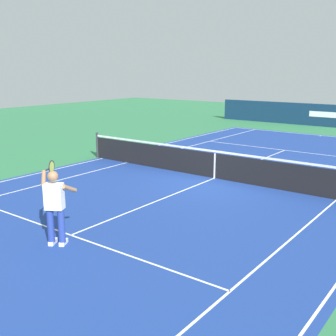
{
  "coord_description": "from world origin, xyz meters",
  "views": [
    {
      "loc": [
        12.18,
        7.13,
        3.7
      ],
      "look_at": [
        2.77,
        0.06,
        0.9
      ],
      "focal_mm": 44.57,
      "sensor_mm": 36.0,
      "label": 1
    }
  ],
  "objects": [
    {
      "name": "ground_plane",
      "position": [
        0.0,
        0.0,
        0.0
      ],
      "size": [
        60.0,
        60.0,
        0.0
      ],
      "primitive_type": "plane",
      "color": "#2D7247"
    },
    {
      "name": "court_slab",
      "position": [
        0.0,
        0.0,
        0.0
      ],
      "size": [
        24.2,
        11.4,
        0.0
      ],
      "primitive_type": "cube",
      "color": "navy",
      "rests_on": "ground_plane"
    },
    {
      "name": "court_line_markings",
      "position": [
        0.0,
        0.0,
        0.0
      ],
      "size": [
        23.85,
        11.05,
        0.01
      ],
      "color": "white",
      "rests_on": "ground_plane"
    },
    {
      "name": "tennis_net",
      "position": [
        0.0,
        0.0,
        0.49
      ],
      "size": [
        0.1,
        11.7,
        1.08
      ],
      "color": "#2D2D33",
      "rests_on": "ground_plane"
    },
    {
      "name": "tennis_player_near",
      "position": [
        6.91,
        0.17,
        0.93
      ],
      "size": [
        0.85,
        1.01,
        1.7
      ],
      "color": "navy",
      "rests_on": "ground_plane"
    },
    {
      "name": "tennis_ball",
      "position": [
        -0.5,
        0.12,
        0.03
      ],
      "size": [
        0.07,
        0.07,
        0.07
      ],
      "primitive_type": "sphere",
      "color": "#CCE01E",
      "rests_on": "ground_plane"
    }
  ]
}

